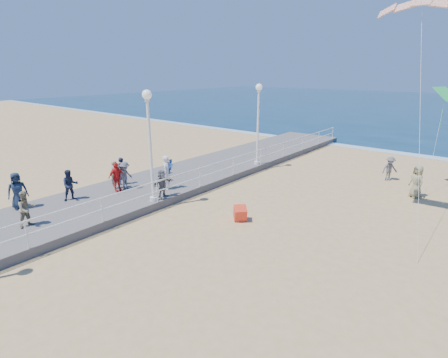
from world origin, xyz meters
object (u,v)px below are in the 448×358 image
Objects in this scene: lamp_post_mid at (149,135)px; woman_holding_toddler at (167,172)px; spectator_2 at (125,176)px; spectator_6 at (116,175)px; spectator_4 at (17,191)px; toddler_held at (171,166)px; spectator_3 at (117,177)px; beach_walker_a at (390,169)px; spectator_1 at (26,209)px; spectator_7 at (70,185)px; spectator_5 at (162,184)px; beach_walker_c at (417,181)px; box_kite at (240,215)px; spectator_0 at (122,171)px; lamp_post_far at (258,116)px.

lamp_post_mid is 2.99m from woman_holding_toddler.
spectator_6 reaches higher than spectator_2.
woman_holding_toddler is 7.04m from spectator_4.
spectator_3 is (-1.92, -2.12, -0.47)m from toddler_held.
woman_holding_toddler is 13.53m from beach_walker_a.
beach_walker_a is at bearing -18.76° from spectator_4.
spectator_4 is at bearing 70.24° from spectator_1.
lamp_post_mid reaches higher than woman_holding_toddler.
spectator_3 is 1.01× the size of spectator_7.
lamp_post_mid is 6.55m from spectator_4.
spectator_5 reaches higher than beach_walker_c.
box_kite is at bearing -37.38° from spectator_4.
spectator_4 is (-3.20, -6.27, -0.06)m from woman_holding_toddler.
toddler_held is at bearing -11.50° from spectator_4.
lamp_post_mid reaches higher than toddler_held.
spectator_4 is 2.24m from spectator_7.
woman_holding_toddler is at bearing -178.73° from beach_walker_a.
spectator_7 is (0.80, 2.09, -0.09)m from spectator_4.
beach_walker_a is at bearing -38.21° from spectator_5.
woman_holding_toddler is at bearing -10.98° from spectator_4.
spectator_7 is at bearing 151.93° from spectator_2.
lamp_post_mid is 3.58m from spectator_2.
woman_holding_toddler is 2.28m from spectator_2.
spectator_0 is at bearing 95.31° from toddler_held.
lamp_post_far is at bearing -9.80° from spectator_3.
spectator_0 is 3.10m from spectator_7.
spectator_7 is at bearing -142.04° from lamp_post_mid.
lamp_post_mid is 3.45× the size of spectator_6.
spectator_1 is 5.24m from spectator_6.
beach_walker_a is (7.68, 12.20, -2.91)m from lamp_post_mid.
spectator_6 is (1.00, 4.52, -0.09)m from spectator_4.
box_kite is at bearing -44.19° from spectator_7.
spectator_7 is 17.86m from beach_walker_c.
spectator_3 reaches higher than beach_walker_a.
lamp_post_far is 2.90× the size of woman_holding_toddler.
lamp_post_far is at bearing -25.53° from woman_holding_toddler.
woman_holding_toddler is at bearing 132.77° from box_kite.
toddler_held is 3.05m from spectator_6.
lamp_post_far reaches higher than toddler_held.
box_kite is (4.86, -0.33, -1.35)m from toddler_held.
spectator_5 is at bearing -21.04° from spectator_4.
box_kite is (6.76, 1.28, -0.85)m from spectator_2.
spectator_0 is 1.18m from spectator_3.
spectator_6 is at bearing 12.74° from spectator_7.
box_kite is (7.54, 0.90, -0.87)m from spectator_0.
spectator_1 is at bearing -108.33° from lamp_post_mid.
toddler_held reaches higher than spectator_0.
spectator_6 is (-3.00, -9.07, -2.49)m from lamp_post_far.
spectator_1 reaches higher than spectator_2.
spectator_0 is 5.98m from spectator_1.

